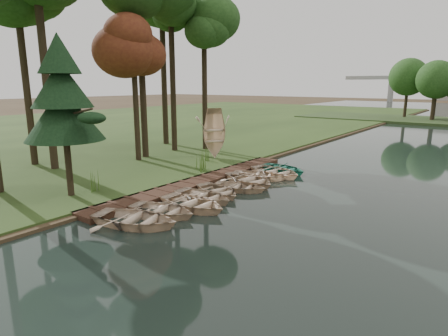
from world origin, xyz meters
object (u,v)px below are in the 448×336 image
Objects in this scene: rowboat_2 at (193,201)px; pine_tree at (62,98)px; boardwalk at (201,181)px; rowboat_0 at (135,217)px; stored_rowboat at (214,153)px; rowboat_1 at (162,208)px.

rowboat_2 is 8.07m from pine_tree.
boardwalk is 7.30m from rowboat_0.
rowboat_2 is 11.27m from stored_rowboat.
boardwalk is 4.40× the size of rowboat_2.
rowboat_1 is (2.34, -5.36, 0.24)m from boardwalk.
rowboat_1 is 1.60m from rowboat_2.
rowboat_2 is at bearing 24.04° from pine_tree.
stored_rowboat is (-6.21, 9.40, 0.27)m from rowboat_2.
rowboat_0 is at bearing 170.59° from rowboat_1.
pine_tree reaches higher than rowboat_0.
boardwalk is 4.20× the size of stored_rowboat.
pine_tree is (-3.14, -6.49, 5.03)m from boardwalk.
rowboat_1 is at bearing -17.02° from rowboat_0.
stored_rowboat is at bearing 91.21° from pine_tree.
pine_tree is at bearing -145.09° from stored_rowboat.
rowboat_1 is 0.90× the size of rowboat_2.
rowboat_0 is at bearing -4.30° from pine_tree.
pine_tree is at bearing 68.24° from rowboat_0.
pine_tree reaches higher than rowboat_2.
rowboat_2 reaches higher than boardwalk.
rowboat_0 is 1.05× the size of rowboat_2.
rowboat_0 reaches higher than rowboat_1.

